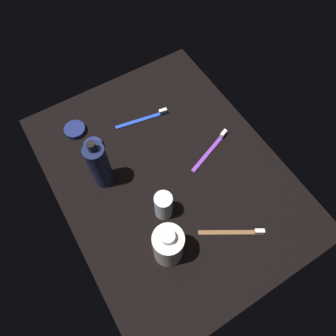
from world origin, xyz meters
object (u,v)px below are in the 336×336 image
at_px(deodorant_stick, 163,206).
at_px(cream_tin_left, 93,146).
at_px(bodywash_bottle, 168,246).
at_px(toothbrush_brown, 235,232).
at_px(toothbrush_purple, 212,148).
at_px(toothbrush_blue, 145,118).
at_px(lotion_bottle, 100,165).
at_px(cream_tin_right, 75,130).

distance_m(deodorant_stick, cream_tin_left, 0.31).
relative_size(deodorant_stick, cream_tin_left, 1.78).
relative_size(bodywash_bottle, cream_tin_left, 2.89).
bearing_deg(toothbrush_brown, deodorant_stick, -138.39).
distance_m(toothbrush_purple, toothbrush_blue, 0.24).
height_order(bodywash_bottle, cream_tin_left, bodywash_bottle).
bearing_deg(toothbrush_blue, lotion_bottle, -58.17).
height_order(lotion_bottle, cream_tin_left, lotion_bottle).
xyz_separation_m(toothbrush_purple, toothbrush_blue, (-0.21, -0.12, 0.00)).
relative_size(bodywash_bottle, cream_tin_right, 2.47).
bearing_deg(toothbrush_brown, lotion_bottle, -145.00).
distance_m(bodywash_bottle, cream_tin_left, 0.41).
bearing_deg(bodywash_bottle, toothbrush_brown, 74.80).
distance_m(toothbrush_brown, cream_tin_right, 0.59).
bearing_deg(cream_tin_right, toothbrush_blue, 70.79).
distance_m(deodorant_stick, toothbrush_blue, 0.33).
xyz_separation_m(deodorant_stick, cream_tin_right, (-0.38, -0.10, -0.04)).
bearing_deg(cream_tin_left, cream_tin_right, -163.66).
xyz_separation_m(deodorant_stick, cream_tin_left, (-0.30, -0.08, -0.04)).
bearing_deg(cream_tin_right, lotion_bottle, 1.65).
bearing_deg(toothbrush_purple, deodorant_stick, -67.22).
distance_m(lotion_bottle, toothbrush_brown, 0.41).
distance_m(lotion_bottle, deodorant_stick, 0.21).
xyz_separation_m(cream_tin_left, cream_tin_right, (-0.08, -0.02, 0.00)).
distance_m(lotion_bottle, bodywash_bottle, 0.29).
relative_size(toothbrush_blue, toothbrush_brown, 1.12).
height_order(bodywash_bottle, toothbrush_brown, bodywash_bottle).
distance_m(toothbrush_blue, cream_tin_left, 0.19).
relative_size(lotion_bottle, toothbrush_brown, 1.26).
bearing_deg(toothbrush_purple, cream_tin_left, -122.64).
bearing_deg(cream_tin_right, toothbrush_brown, 23.91).
bearing_deg(toothbrush_blue, toothbrush_brown, 2.76).
height_order(toothbrush_brown, cream_tin_right, toothbrush_brown).
bearing_deg(cream_tin_right, cream_tin_left, 16.34).
distance_m(toothbrush_brown, cream_tin_left, 0.50).
height_order(deodorant_stick, cream_tin_right, deodorant_stick).
xyz_separation_m(bodywash_bottle, toothbrush_brown, (0.05, 0.18, -0.07)).
bearing_deg(deodorant_stick, toothbrush_purple, 112.78).
xyz_separation_m(lotion_bottle, deodorant_stick, (0.18, 0.10, -0.04)).
bearing_deg(toothbrush_purple, lotion_bottle, -103.49).
relative_size(toothbrush_blue, cream_tin_right, 2.66).
xyz_separation_m(lotion_bottle, cream_tin_left, (-0.12, 0.02, -0.08)).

